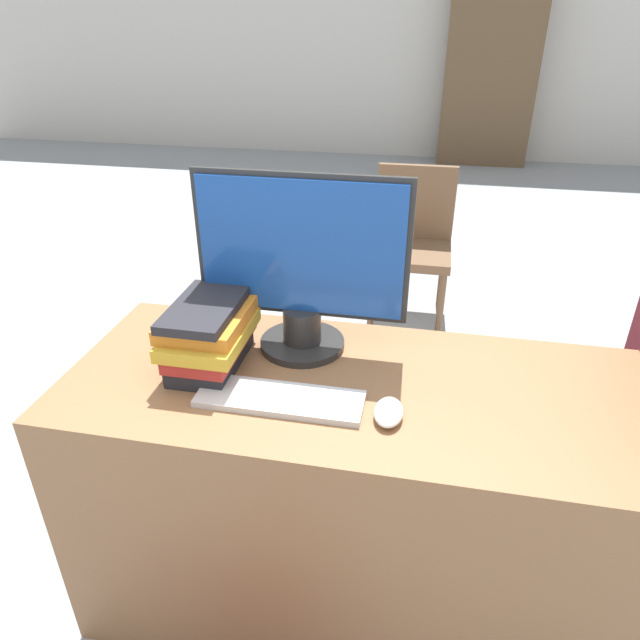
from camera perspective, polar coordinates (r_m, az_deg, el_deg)
The scene contains 8 objects.
wall_back at distance 7.33m, azimuth 11.46°, elevation 26.53°, with size 12.00×0.06×2.80m.
desk at distance 1.67m, azimuth 3.19°, elevation -17.35°, with size 1.46×0.61×0.78m.
monitor at distance 1.46m, azimuth -1.89°, elevation 5.28°, with size 0.55×0.23×0.48m.
keyboard at distance 1.35m, azimuth -4.02°, elevation -7.87°, with size 0.39×0.12×0.02m.
mouse at distance 1.30m, azimuth 6.87°, elevation -9.13°, with size 0.07×0.11×0.03m.
book_stack at distance 1.47m, azimuth -11.03°, elevation -1.39°, with size 0.20×0.29×0.17m.
far_chair at distance 3.30m, azimuth 9.21°, elevation 8.23°, with size 0.44×0.44×0.84m.
bookshelf_far at distance 7.13m, azimuth 16.62°, elevation 22.19°, with size 1.00×0.32×1.87m.
Camera 1 is at (0.14, -0.85, 1.59)m, focal length 32.00 mm.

